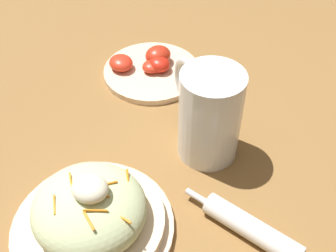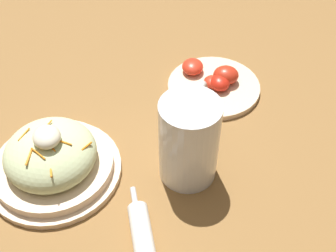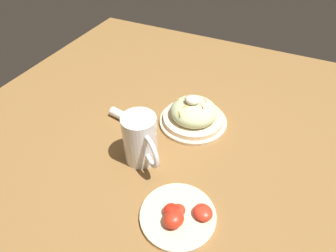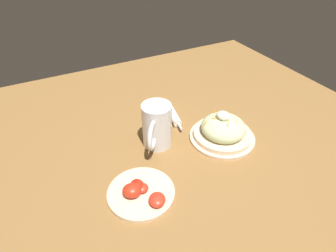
{
  "view_description": "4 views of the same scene",
  "coord_description": "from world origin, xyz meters",
  "px_view_note": "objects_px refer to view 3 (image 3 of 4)",
  "views": [
    {
      "loc": [
        0.21,
        -0.33,
        0.52
      ],
      "look_at": [
        -0.0,
        0.09,
        0.05
      ],
      "focal_mm": 46.08,
      "sensor_mm": 36.0,
      "label": 1
    },
    {
      "loc": [
        0.46,
        -0.08,
        0.57
      ],
      "look_at": [
        0.01,
        0.1,
        0.08
      ],
      "focal_mm": 45.67,
      "sensor_mm": 36.0,
      "label": 2
    },
    {
      "loc": [
        -0.26,
        0.61,
        0.64
      ],
      "look_at": [
        0.0,
        0.04,
        0.08
      ],
      "focal_mm": 31.45,
      "sensor_mm": 36.0,
      "label": 3
    },
    {
      "loc": [
        -0.61,
        0.42,
        0.62
      ],
      "look_at": [
        0.03,
        0.09,
        0.08
      ],
      "focal_mm": 30.27,
      "sensor_mm": 36.0,
      "label": 4
    }
  ],
  "objects_px": {
    "beer_mug": "(141,141)",
    "tomato_plate": "(179,215)",
    "salad_plate": "(193,115)",
    "napkin_roll": "(129,119)"
  },
  "relations": [
    {
      "from": "beer_mug",
      "to": "tomato_plate",
      "type": "xyz_separation_m",
      "value": [
        -0.18,
        0.13,
        -0.06
      ]
    },
    {
      "from": "tomato_plate",
      "to": "beer_mug",
      "type": "bearing_deg",
      "value": -37.08
    },
    {
      "from": "salad_plate",
      "to": "napkin_roll",
      "type": "relative_size",
      "value": 1.25
    },
    {
      "from": "salad_plate",
      "to": "napkin_roll",
      "type": "xyz_separation_m",
      "value": [
        0.19,
        0.09,
        -0.02
      ]
    },
    {
      "from": "salad_plate",
      "to": "napkin_roll",
      "type": "distance_m",
      "value": 0.21
    },
    {
      "from": "beer_mug",
      "to": "tomato_plate",
      "type": "height_order",
      "value": "beer_mug"
    },
    {
      "from": "salad_plate",
      "to": "napkin_roll",
      "type": "bearing_deg",
      "value": 24.64
    },
    {
      "from": "beer_mug",
      "to": "napkin_roll",
      "type": "xyz_separation_m",
      "value": [
        0.12,
        -0.12,
        -0.05
      ]
    },
    {
      "from": "napkin_roll",
      "to": "salad_plate",
      "type": "bearing_deg",
      "value": -155.36
    },
    {
      "from": "salad_plate",
      "to": "beer_mug",
      "type": "height_order",
      "value": "beer_mug"
    }
  ]
}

